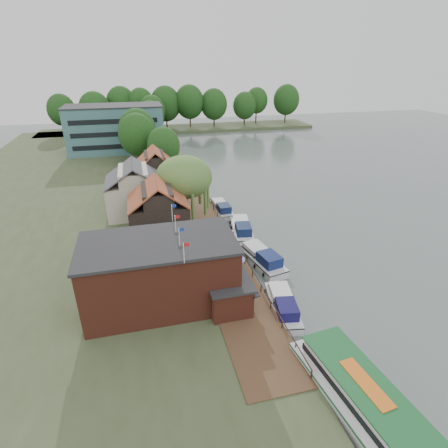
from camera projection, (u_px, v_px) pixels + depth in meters
ground at (296, 283)px, 42.09m from camera, size 260.00×260.00×0.00m
land_bank at (71, 199)px, 65.92m from camera, size 50.00×140.00×1.00m
quay_deck at (214, 244)px, 48.63m from camera, size 6.00×50.00×0.10m
quay_rail at (231, 237)px, 49.47m from camera, size 0.20×49.00×1.00m
pub at (180, 270)px, 36.13m from camera, size 20.00×11.00×7.30m
hotel_block at (116, 128)px, 95.48m from camera, size 25.40×12.40×12.30m
cottage_a at (158, 210)px, 48.79m from camera, size 8.60×7.60×8.50m
cottage_b at (135, 189)px, 56.89m from camera, size 9.60×8.60×8.50m
cottage_c at (156, 171)px, 65.65m from camera, size 7.60×7.60×8.50m
willow at (185, 189)px, 53.75m from camera, size 8.60×8.60×10.43m
umbrella_0 at (246, 297)px, 35.81m from camera, size 2.06×2.06×2.38m
umbrella_1 at (232, 277)px, 39.10m from camera, size 2.34×2.34×2.38m
umbrella_2 at (236, 264)px, 41.61m from camera, size 2.27×2.27×2.38m
umbrella_3 at (227, 255)px, 43.54m from camera, size 2.39×2.39×2.38m
umbrella_4 at (223, 241)px, 46.84m from camera, size 2.23×2.23×2.38m
cruiser_0 at (283, 302)px, 36.93m from camera, size 4.52×9.50×2.18m
cruiser_1 at (261, 256)px, 45.37m from camera, size 5.17×10.38×2.41m
cruiser_2 at (242, 227)px, 53.28m from camera, size 4.72×10.15×2.36m
cruiser_3 at (221, 207)px, 60.68m from camera, size 3.33×9.11×2.14m
tour_boat at (369, 408)px, 25.14m from camera, size 6.05×15.98×3.41m
swan at (317, 351)px, 31.91m from camera, size 0.44×0.44×0.44m
bank_tree_0 at (164, 152)px, 74.86m from camera, size 6.96×6.96×10.62m
bank_tree_1 at (138, 142)px, 78.75m from camera, size 8.22×8.22×12.75m
bank_tree_2 at (138, 135)px, 85.95m from camera, size 8.99×8.99×12.79m
bank_tree_3 at (129, 125)px, 102.71m from camera, size 6.52×6.52×11.34m
bank_tree_4 at (151, 120)px, 110.43m from camera, size 8.66×8.66×11.74m
bank_tree_5 at (152, 114)px, 120.02m from camera, size 8.84×8.84×12.43m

